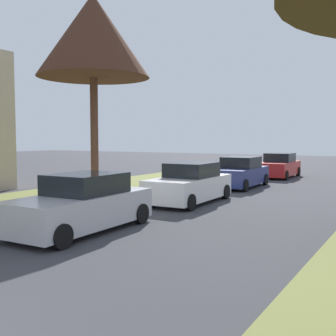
% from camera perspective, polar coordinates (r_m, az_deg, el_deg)
% --- Properties ---
extents(street_tree_left_mid_b, '(4.42, 4.42, 8.13)m').
position_cam_1_polar(street_tree_left_mid_b, '(17.23, -10.29, 17.41)').
color(street_tree_left_mid_b, brown).
rests_on(street_tree_left_mid_b, grass_verge_left).
extents(parked_sedan_silver, '(2.04, 4.45, 1.57)m').
position_cam_1_polar(parked_sedan_silver, '(11.64, -11.76, -4.99)').
color(parked_sedan_silver, '#BCBCC1').
rests_on(parked_sedan_silver, ground).
extents(parked_sedan_white, '(2.04, 4.45, 1.57)m').
position_cam_1_polar(parked_sedan_white, '(16.40, 3.02, -2.26)').
color(parked_sedan_white, white).
rests_on(parked_sedan_white, ground).
extents(parked_sedan_navy, '(2.04, 4.45, 1.57)m').
position_cam_1_polar(parked_sedan_navy, '(21.83, 9.88, -0.71)').
color(parked_sedan_navy, navy).
rests_on(parked_sedan_navy, ground).
extents(parked_sedan_red, '(2.04, 4.45, 1.57)m').
position_cam_1_polar(parked_sedan_red, '(27.76, 15.06, 0.24)').
color(parked_sedan_red, red).
rests_on(parked_sedan_red, ground).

